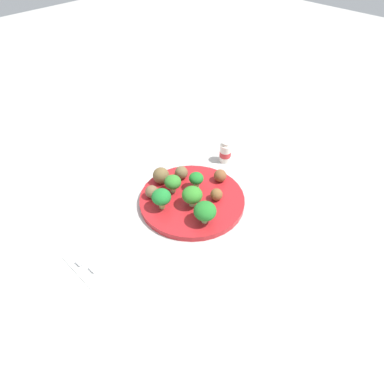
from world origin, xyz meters
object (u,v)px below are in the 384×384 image
at_px(meatball_far_rim, 181,173).
at_px(napkin, 107,251).
at_px(meatball_back_right, 216,194).
at_px(yogurt_bottle, 225,153).
at_px(meatball_mid_left, 220,176).
at_px(meatball_back_left, 161,175).
at_px(fork, 109,256).
at_px(broccoli_floret_far_rim, 161,197).
at_px(meatball_near_rim, 152,192).
at_px(knife, 100,247).
at_px(broccoli_floret_near_rim, 192,195).
at_px(broccoli_floret_front_right, 196,179).
at_px(plate, 192,200).
at_px(broccoli_floret_front_left, 173,182).
at_px(broccoli_floret_back_right, 205,211).

distance_m(meatball_far_rim, napkin, 0.30).
distance_m(meatball_back_right, yogurt_bottle, 0.19).
height_order(meatball_mid_left, meatball_back_right, meatball_mid_left).
distance_m(meatball_back_left, fork, 0.27).
bearing_deg(broccoli_floret_far_rim, meatball_back_right, 147.13).
bearing_deg(meatball_near_rim, fork, 20.72).
distance_m(meatball_back_right, fork, 0.31).
bearing_deg(knife, meatball_far_rim, -172.71).
height_order(meatball_near_rim, napkin, meatball_near_rim).
xyz_separation_m(meatball_mid_left, yogurt_bottle, (-0.10, -0.06, -0.00)).
xyz_separation_m(broccoli_floret_near_rim, meatball_back_left, (-0.01, -0.13, -0.01)).
bearing_deg(broccoli_floret_front_right, plate, 28.38).
height_order(broccoli_floret_front_left, yogurt_bottle, same).
bearing_deg(napkin, meatball_far_rim, -169.25).
xyz_separation_m(knife, yogurt_bottle, (-0.47, -0.02, 0.02)).
distance_m(broccoli_floret_near_rim, meatball_back_left, 0.13).
xyz_separation_m(broccoli_floret_back_right, yogurt_bottle, (-0.24, -0.14, -0.02)).
bearing_deg(broccoli_floret_far_rim, fork, 7.36).
distance_m(broccoli_floret_near_rim, fork, 0.25).
bearing_deg(broccoli_floret_front_right, broccoli_floret_front_left, -33.01).
bearing_deg(meatball_far_rim, plate, 64.32).
distance_m(meatball_back_right, napkin, 0.31).
bearing_deg(meatball_back_right, broccoli_floret_front_left, -60.32).
bearing_deg(meatball_near_rim, broccoli_floret_front_right, 150.99).
distance_m(broccoli_floret_front_left, napkin, 0.25).
xyz_separation_m(meatball_near_rim, napkin, (0.19, 0.06, -0.03)).
relative_size(broccoli_floret_back_right, meatball_near_rim, 1.71).
distance_m(meatball_near_rim, yogurt_bottle, 0.28).
distance_m(broccoli_floret_front_left, broccoli_floret_front_right, 0.06).
xyz_separation_m(broccoli_floret_far_rim, broccoli_floret_near_rim, (-0.06, 0.05, -0.00)).
relative_size(broccoli_floret_front_right, meatball_near_rim, 1.45).
height_order(broccoli_floret_near_rim, yogurt_bottle, broccoli_floret_near_rim).
height_order(meatball_mid_left, fork, meatball_mid_left).
relative_size(broccoli_floret_front_left, knife, 0.35).
bearing_deg(plate, broccoli_floret_front_right, -151.62).
xyz_separation_m(plate, yogurt_bottle, (-0.20, -0.06, 0.02)).
xyz_separation_m(broccoli_floret_front_right, broccoli_floret_far_rim, (0.12, -0.01, 0.00)).
bearing_deg(meatball_back_right, meatball_near_rim, -48.67).
height_order(meatball_back_left, napkin, meatball_back_left).
distance_m(plate, napkin, 0.26).
height_order(meatball_far_rim, napkin, meatball_far_rim).
bearing_deg(yogurt_bottle, broccoli_floret_front_left, 1.06).
height_order(broccoli_floret_front_right, broccoli_floret_near_rim, broccoli_floret_near_rim).
distance_m(broccoli_floret_near_rim, yogurt_bottle, 0.24).
xyz_separation_m(broccoli_floret_front_right, napkin, (0.29, -0.00, -0.05)).
relative_size(broccoli_floret_near_rim, meatball_mid_left, 1.60).
bearing_deg(fork, napkin, -113.42).
height_order(broccoli_floret_front_left, meatball_far_rim, broccoli_floret_front_left).
bearing_deg(broccoli_floret_front_left, plate, 108.28).
height_order(broccoli_floret_near_rim, meatball_mid_left, broccoli_floret_near_rim).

